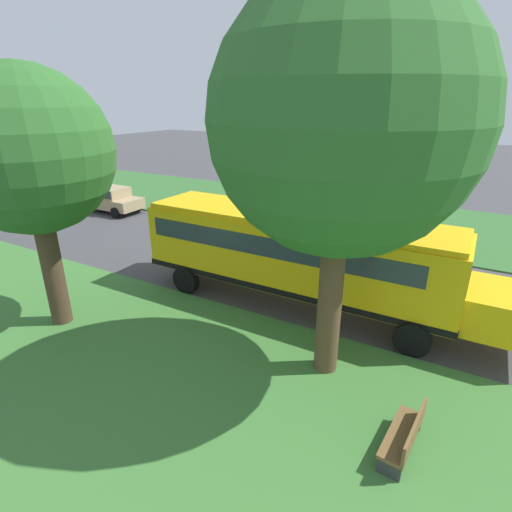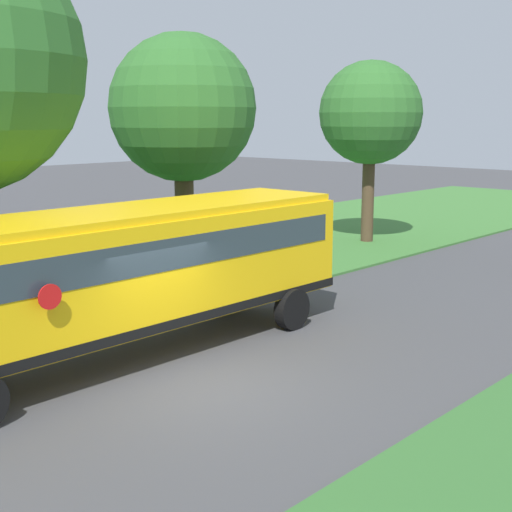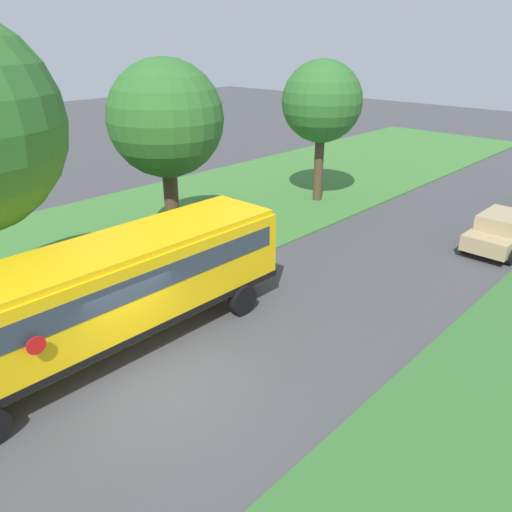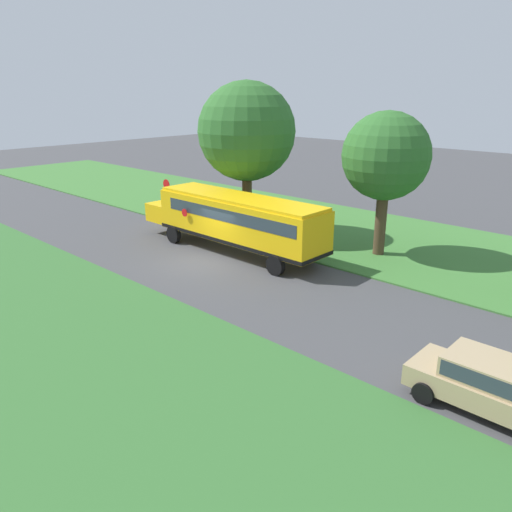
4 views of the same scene
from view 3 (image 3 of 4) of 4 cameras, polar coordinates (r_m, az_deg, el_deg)
ground_plane at (r=13.36m, az=-10.16°, el=-14.72°), size 120.00×120.00×0.00m
grass_verge at (r=21.26m, az=-26.69°, el=-1.58°), size 12.00×80.00×0.08m
school_bus at (r=14.19m, az=-16.66°, el=-3.70°), size 2.84×12.42×3.16m
car_tan_nearest at (r=23.26m, az=26.35°, el=2.80°), size 2.02×4.40×1.56m
oak_tree_roadside_mid at (r=20.21m, az=-9.95°, el=15.19°), size 4.53×4.53×7.59m
oak_tree_far_end at (r=26.60m, az=7.33°, el=17.08°), size 4.09×4.09×7.28m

